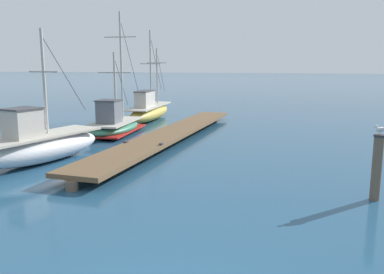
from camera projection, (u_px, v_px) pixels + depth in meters
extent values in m
cube|color=brown|center=(172.00, 133.00, 19.45)|extent=(2.34, 16.91, 0.16)
cylinder|color=brown|center=(72.00, 186.00, 11.60)|extent=(0.36, 0.36, 0.29)
cylinder|color=brown|center=(149.00, 148.00, 16.86)|extent=(0.36, 0.36, 0.29)
cylinder|color=brown|center=(190.00, 129.00, 22.13)|extent=(0.36, 0.36, 0.29)
cylinder|color=brown|center=(215.00, 117.00, 27.39)|extent=(0.36, 0.36, 0.29)
cube|color=#333338|center=(126.00, 142.00, 16.51)|extent=(0.13, 0.20, 0.08)
cube|color=#333338|center=(161.00, 144.00, 16.03)|extent=(0.13, 0.20, 0.08)
ellipsoid|color=silver|center=(43.00, 148.00, 15.03)|extent=(2.62, 5.63, 1.06)
cube|color=#B2AD9E|center=(42.00, 135.00, 14.94)|extent=(2.32, 5.06, 0.08)
cube|color=#B7B2A8|center=(23.00, 124.00, 14.14)|extent=(1.14, 1.26, 1.03)
cube|color=#3D3D42|center=(21.00, 109.00, 14.05)|extent=(1.23, 1.36, 0.06)
cylinder|color=#B2ADA3|center=(44.00, 82.00, 14.82)|extent=(0.11, 0.11, 3.94)
cylinder|color=#B2ADA3|center=(43.00, 72.00, 14.75)|extent=(1.56, 0.32, 0.06)
cylinder|color=#333338|center=(65.00, 76.00, 15.70)|extent=(0.36, 2.03, 2.92)
ellipsoid|color=#337556|center=(115.00, 128.00, 21.18)|extent=(2.77, 4.93, 0.71)
cube|color=#B2AD9E|center=(115.00, 122.00, 21.13)|extent=(2.45, 4.43, 0.08)
cube|color=#B21E19|center=(115.00, 130.00, 21.21)|extent=(2.77, 4.84, 0.08)
cube|color=#565B66|center=(109.00, 112.00, 20.34)|extent=(1.19, 1.28, 1.14)
cube|color=#3D3D42|center=(109.00, 100.00, 20.23)|extent=(1.29, 1.38, 0.06)
cylinder|color=#B2ADA3|center=(115.00, 87.00, 21.02)|extent=(0.11, 0.11, 3.64)
cylinder|color=#B2ADA3|center=(114.00, 72.00, 20.89)|extent=(1.84, 0.35, 0.06)
cylinder|color=#333338|center=(121.00, 83.00, 21.94)|extent=(0.32, 1.88, 2.70)
cylinder|color=#B2ADA3|center=(121.00, 66.00, 21.84)|extent=(0.11, 0.11, 5.84)
cylinder|color=#B2ADA3|center=(120.00, 37.00, 21.56)|extent=(1.84, 0.35, 0.06)
cylinder|color=#333338|center=(131.00, 61.00, 23.31)|extent=(0.50, 3.00, 4.32)
ellipsoid|color=gold|center=(150.00, 113.00, 26.65)|extent=(2.58, 7.03, 1.00)
cube|color=#B2AD9E|center=(150.00, 106.00, 26.57)|extent=(2.29, 6.32, 0.08)
cube|color=#B7B2A8|center=(145.00, 99.00, 25.47)|extent=(1.06, 2.10, 1.00)
cube|color=#3D3D42|center=(145.00, 91.00, 25.38)|extent=(1.14, 2.27, 0.06)
cylinder|color=#B2ADA3|center=(151.00, 68.00, 26.45)|extent=(0.11, 0.11, 4.98)
cylinder|color=#B2ADA3|center=(150.00, 64.00, 26.39)|extent=(1.42, 0.27, 0.06)
cylinder|color=#333338|center=(156.00, 64.00, 27.70)|extent=(0.40, 2.57, 3.68)
cylinder|color=#B2ADA3|center=(157.00, 76.00, 28.04)|extent=(0.11, 0.11, 3.87)
cylinder|color=#B2ADA3|center=(157.00, 63.00, 27.87)|extent=(1.42, 0.27, 0.06)
cylinder|color=#333338|center=(161.00, 73.00, 29.01)|extent=(0.32, 2.00, 2.87)
cylinder|color=brown|center=(377.00, 168.00, 10.64)|extent=(0.26, 0.26, 1.82)
cylinder|color=#28282D|center=(380.00, 136.00, 10.49)|extent=(0.30, 0.30, 0.06)
cylinder|color=gold|center=(380.00, 133.00, 10.45)|extent=(0.01, 0.01, 0.07)
cylinder|color=gold|center=(379.00, 133.00, 10.50)|extent=(0.01, 0.01, 0.07)
ellipsoid|color=white|center=(380.00, 129.00, 10.46)|extent=(0.30, 0.24, 0.13)
ellipsoid|color=silver|center=(382.00, 129.00, 10.40)|extent=(0.22, 0.14, 0.09)
ellipsoid|color=silver|center=(379.00, 129.00, 10.51)|extent=(0.22, 0.14, 0.09)
ellipsoid|color=#383838|center=(383.00, 129.00, 10.52)|extent=(0.07, 0.05, 0.04)
sphere|color=white|center=(376.00, 126.00, 10.42)|extent=(0.08, 0.08, 0.08)
cone|color=gold|center=(375.00, 127.00, 10.42)|extent=(0.05, 0.04, 0.02)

